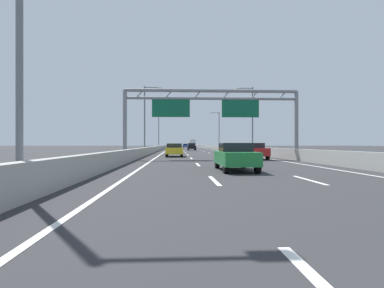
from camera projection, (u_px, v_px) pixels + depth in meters
ground_plane at (187, 148)px, 99.09m from camera, size 260.00×260.00×0.00m
lane_dash_left_1 at (214, 181)px, 11.60m from camera, size 0.16×3.00×0.01m
lane_dash_left_2 at (198, 165)px, 20.59m from camera, size 0.16×3.00×0.01m
lane_dash_left_3 at (191, 158)px, 29.58m from camera, size 0.16×3.00×0.01m
lane_dash_left_4 at (188, 155)px, 38.57m from camera, size 0.16×3.00×0.01m
lane_dash_left_5 at (186, 153)px, 47.56m from camera, size 0.16×3.00×0.01m
lane_dash_left_6 at (184, 151)px, 56.55m from camera, size 0.16×3.00×0.01m
lane_dash_left_7 at (183, 150)px, 65.54m from camera, size 0.16×3.00×0.01m
lane_dash_left_8 at (182, 150)px, 74.53m from camera, size 0.16×3.00×0.01m
lane_dash_left_9 at (182, 149)px, 83.51m from camera, size 0.16×3.00×0.01m
lane_dash_left_10 at (181, 148)px, 92.50m from camera, size 0.16×3.00×0.01m
lane_dash_left_11 at (181, 148)px, 101.49m from camera, size 0.16×3.00×0.01m
lane_dash_left_12 at (180, 148)px, 110.48m from camera, size 0.16×3.00×0.01m
lane_dash_left_13 at (180, 147)px, 119.47m from camera, size 0.16×3.00×0.01m
lane_dash_left_14 at (180, 147)px, 128.46m from camera, size 0.16×3.00×0.01m
lane_dash_left_15 at (180, 147)px, 137.45m from camera, size 0.16×3.00×0.01m
lane_dash_left_16 at (179, 147)px, 146.44m from camera, size 0.16×3.00×0.01m
lane_dash_left_17 at (179, 147)px, 155.42m from camera, size 0.16×3.00×0.01m
lane_dash_right_1 at (309, 180)px, 11.78m from camera, size 0.16×3.00×0.01m
lane_dash_right_2 at (252, 164)px, 20.77m from camera, size 0.16×3.00×0.01m
lane_dash_right_3 at (229, 158)px, 29.76m from camera, size 0.16×3.00×0.01m
lane_dash_right_4 at (217, 155)px, 38.75m from camera, size 0.16×3.00×0.01m
lane_dash_right_5 at (209, 153)px, 47.74m from camera, size 0.16×3.00×0.01m
lane_dash_right_6 at (204, 151)px, 56.73m from camera, size 0.16×3.00×0.01m
lane_dash_right_7 at (200, 150)px, 65.72m from camera, size 0.16×3.00×0.01m
lane_dash_right_8 at (197, 150)px, 74.71m from camera, size 0.16×3.00×0.01m
lane_dash_right_9 at (195, 149)px, 83.69m from camera, size 0.16×3.00×0.01m
lane_dash_right_10 at (193, 148)px, 92.68m from camera, size 0.16×3.00×0.01m
lane_dash_right_11 at (192, 148)px, 101.67m from camera, size 0.16×3.00×0.01m
lane_dash_right_12 at (191, 148)px, 110.66m from camera, size 0.16×3.00×0.01m
lane_dash_right_13 at (189, 147)px, 119.65m from camera, size 0.16×3.00×0.01m
lane_dash_right_14 at (189, 147)px, 128.64m from camera, size 0.16×3.00×0.01m
lane_dash_right_15 at (188, 147)px, 137.63m from camera, size 0.16×3.00×0.01m
lane_dash_right_16 at (187, 147)px, 146.62m from camera, size 0.16×3.00×0.01m
lane_dash_right_17 at (186, 147)px, 155.60m from camera, size 0.16×3.00×0.01m
edge_line_left at (169, 149)px, 86.84m from camera, size 0.16×176.00×0.01m
edge_line_right at (207, 149)px, 87.36m from camera, size 0.16×176.00×0.01m
barrier_left at (166, 146)px, 108.73m from camera, size 0.45×220.00×0.95m
barrier_right at (205, 146)px, 109.42m from camera, size 0.45×220.00×0.95m
sign_gantry at (210, 106)px, 28.26m from camera, size 16.01×0.36×6.36m
streetlamp_left_near at (28, 4)px, 8.91m from camera, size 2.58×0.28×9.50m
streetlamp_left_mid at (146, 115)px, 43.91m from camera, size 2.58×0.28×9.50m
streetlamp_right_mid at (251, 116)px, 44.66m from camera, size 2.58×0.28×9.50m
streetlamp_left_far at (160, 128)px, 78.91m from camera, size 2.58×0.28×9.50m
streetlamp_right_far at (218, 128)px, 79.65m from camera, size 2.58×0.28×9.50m
yellow_car at (174, 150)px, 33.70m from camera, size 1.79×4.58×1.42m
red_car at (254, 151)px, 28.37m from camera, size 1.88×4.23×1.46m
blue_car at (185, 146)px, 105.57m from camera, size 1.73×4.30×1.43m
silver_car at (175, 145)px, 120.99m from camera, size 1.70×4.47×1.54m
green_car at (235, 156)px, 16.01m from camera, size 1.71×4.18×1.43m
black_car at (192, 147)px, 67.03m from camera, size 1.72×4.30×1.54m
box_truck at (192, 143)px, 133.79m from camera, size 2.49×8.44×3.20m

